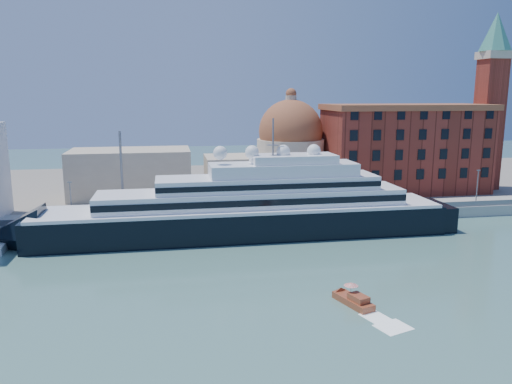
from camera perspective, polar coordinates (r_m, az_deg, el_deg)
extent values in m
plane|color=#3D6967|center=(77.93, -1.73, -9.84)|extent=(400.00, 400.00, 0.00)
cube|color=gray|center=(109.81, -4.31, -2.93)|extent=(180.00, 10.00, 2.50)
cube|color=slate|center=(149.82, -5.89, 0.75)|extent=(260.00, 72.00, 2.00)
cube|color=slate|center=(105.02, -4.07, -2.54)|extent=(180.00, 0.10, 1.20)
cube|color=black|center=(99.39, -1.62, -3.80)|extent=(80.79, 12.43, 6.73)
cone|color=black|center=(102.46, -25.90, -4.48)|extent=(10.36, 12.43, 12.43)
cube|color=black|center=(112.47, 19.22, -2.76)|extent=(6.21, 11.39, 6.21)
cube|color=white|center=(98.52, -1.63, -1.76)|extent=(78.71, 12.64, 0.62)
cube|color=white|center=(98.44, -0.44, -0.65)|extent=(60.07, 10.36, 3.11)
cube|color=black|center=(93.45, 0.08, -1.30)|extent=(60.07, 0.15, 1.24)
cube|color=white|center=(98.44, 1.34, 1.06)|extent=(43.50, 9.32, 2.69)
cube|color=white|center=(98.67, 3.11, 2.60)|extent=(29.00, 8.29, 2.49)
cube|color=white|center=(98.88, 4.30, 3.81)|extent=(16.57, 7.25, 1.66)
cylinder|color=slate|center=(97.48, 1.96, 6.30)|extent=(0.31, 0.31, 7.25)
sphere|color=white|center=(96.16, -4.12, 4.48)|extent=(2.69, 2.69, 2.69)
sphere|color=white|center=(97.00, -0.45, 4.56)|extent=(2.69, 2.69, 2.69)
sphere|color=white|center=(98.21, 3.14, 4.63)|extent=(2.69, 2.69, 2.69)
sphere|color=white|center=(99.80, 6.62, 4.67)|extent=(2.69, 2.69, 2.69)
cube|color=maroon|center=(70.03, 11.03, -12.22)|extent=(4.13, 6.90, 1.09)
cube|color=maroon|center=(68.90, 11.65, -11.80)|extent=(2.51, 3.14, 0.87)
cylinder|color=slate|center=(69.89, 10.79, -11.04)|extent=(0.07, 0.07, 1.74)
cone|color=red|center=(69.53, 10.82, -10.29)|extent=(1.96, 1.96, 0.44)
cube|color=maroon|center=(139.62, 16.63, 4.56)|extent=(42.00, 18.00, 22.00)
cube|color=brown|center=(138.86, 16.90, 9.27)|extent=(43.00, 19.00, 1.50)
cube|color=maroon|center=(151.36, 24.99, 6.94)|extent=(6.00, 6.00, 35.00)
cube|color=beige|center=(151.47, 25.57, 13.92)|extent=(7.00, 7.00, 2.00)
cone|color=#397E6E|center=(151.98, 25.77, 16.17)|extent=(8.40, 8.40, 10.00)
cylinder|color=beige|center=(135.31, 3.92, 3.09)|extent=(18.00, 18.00, 14.00)
sphere|color=brown|center=(134.35, 3.98, 6.90)|extent=(17.00, 17.00, 17.00)
cylinder|color=beige|center=(134.00, 4.02, 10.31)|extent=(3.00, 3.00, 3.00)
cube|color=beige|center=(131.00, -1.83, 1.96)|extent=(18.00, 14.00, 10.00)
cube|color=beige|center=(131.88, -14.10, 2.13)|extent=(30.00, 16.00, 12.00)
cylinder|color=slate|center=(107.03, -20.38, -1.10)|extent=(0.24, 0.24, 8.00)
cube|color=slate|center=(106.28, -20.52, 1.07)|extent=(0.80, 0.30, 0.25)
cylinder|color=slate|center=(105.73, -4.19, -0.56)|extent=(0.24, 0.24, 8.00)
cube|color=slate|center=(104.97, -4.22, 1.63)|extent=(0.80, 0.30, 0.25)
cylinder|color=slate|center=(112.70, 11.17, -0.01)|extent=(0.24, 0.24, 8.00)
cube|color=slate|center=(111.99, 11.25, 2.05)|extent=(0.80, 0.30, 0.25)
cylinder|color=slate|center=(126.58, 23.94, 0.45)|extent=(0.24, 0.24, 8.00)
cube|color=slate|center=(125.95, 24.09, 2.28)|extent=(0.80, 0.30, 0.25)
cylinder|color=slate|center=(106.72, -15.08, 1.92)|extent=(0.50, 0.50, 18.00)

